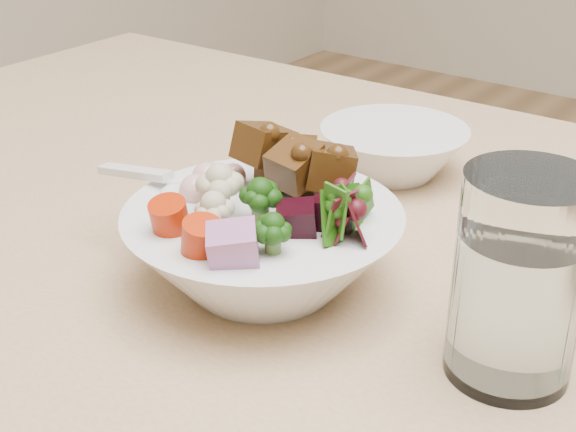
{
  "coord_description": "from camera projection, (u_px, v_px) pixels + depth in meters",
  "views": [
    {
      "loc": [
        -0.13,
        -0.48,
        1.13
      ],
      "look_at": [
        -0.41,
        -0.1,
        0.89
      ],
      "focal_mm": 50.0,
      "sensor_mm": 36.0,
      "label": 1
    }
  ],
  "objects": [
    {
      "name": "food_bowl",
      "position": [
        266.0,
        243.0,
        0.56
      ],
      "size": [
        0.2,
        0.2,
        0.11
      ],
      "color": "silver",
      "rests_on": "dining_table"
    },
    {
      "name": "soup_spoon",
      "position": [
        169.0,
        189.0,
        0.58
      ],
      "size": [
        0.1,
        0.03,
        0.02
      ],
      "rotation": [
        0.0,
        0.0,
        0.0
      ],
      "color": "silver",
      "rests_on": "food_bowl"
    },
    {
      "name": "water_glass",
      "position": [
        517.0,
        287.0,
        0.46
      ],
      "size": [
        0.07,
        0.07,
        0.13
      ],
      "color": "white",
      "rests_on": "dining_table"
    },
    {
      "name": "side_bowl",
      "position": [
        393.0,
        151.0,
        0.74
      ],
      "size": [
        0.14,
        0.14,
        0.05
      ],
      "primitive_type": null,
      "color": "silver",
      "rests_on": "dining_table"
    }
  ]
}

